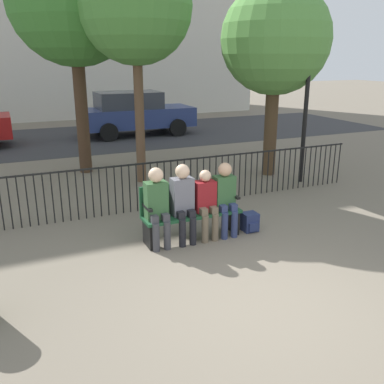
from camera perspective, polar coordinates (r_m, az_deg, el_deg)
ground_plane at (r=5.40m, az=9.45°, el=-14.54°), size 80.00×80.00×0.00m
park_bench at (r=6.95m, az=-0.26°, el=-2.26°), size 1.62×0.45×0.92m
seated_person_0 at (r=6.56m, az=-4.68°, el=-1.46°), size 0.34×0.39×1.27m
seated_person_1 at (r=6.71m, az=-1.18°, el=-0.95°), size 0.34×0.39×1.27m
seated_person_2 at (r=6.88m, az=1.86°, el=-1.20°), size 0.34×0.39×1.14m
seated_person_3 at (r=7.01m, az=4.45°, el=-0.38°), size 0.34×0.39×1.23m
backpack at (r=7.38m, az=7.73°, el=-4.00°), size 0.26×0.27×0.32m
fence_railing at (r=8.29m, az=-4.59°, el=1.49°), size 9.01×0.03×0.95m
tree_0 at (r=10.70m, az=11.08°, el=19.23°), size 2.57×2.57×4.53m
tree_1 at (r=9.99m, az=-7.54°, el=23.22°), size 2.46×2.46×5.11m
tree_2 at (r=11.17m, az=-15.56°, el=23.38°), size 3.04×3.04×5.64m
lamp_post at (r=10.18m, az=15.24°, el=14.54°), size 0.28×0.28×3.65m
street_surface at (r=16.25m, az=-14.18°, el=6.97°), size 24.00×6.00×0.01m
parked_car_0 at (r=16.48m, az=-7.66°, el=10.44°), size 4.20×1.94×1.62m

